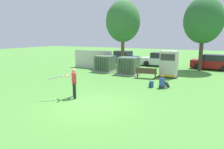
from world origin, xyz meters
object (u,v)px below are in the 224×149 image
transformer_mid_west (128,66)px  seated_spectator (163,83)px  backpack (151,84)px  parked_car_right_of_center (212,63)px  sports_ball (55,100)px  batter (73,82)px  parked_car_left_of_center (159,60)px  park_bench (146,72)px  transformer_west (105,64)px  parked_car_leftmost (122,57)px  generator_enclosure (169,64)px

transformer_mid_west → seated_spectator: transformer_mid_west is taller
backpack → parked_car_right_of_center: (3.51, 10.69, 0.54)m
seated_spectator → sports_ball: bearing=-129.7°
batter → parked_car_left_of_center: (1.04, 15.10, -0.22)m
batter → seated_spectator: batter is taller
park_bench → parked_car_right_of_center: (4.81, 7.93, 0.22)m
parked_car_left_of_center → parked_car_right_of_center: 5.79m
transformer_west → transformer_mid_west: (2.69, -0.24, 0.00)m
transformer_mid_west → park_bench: size_ratio=1.14×
park_bench → sports_ball: size_ratio=20.40×
batter → parked_car_right_of_center: batter is taller
sports_ball → parked_car_leftmost: parked_car_leftmost is taller
transformer_west → parked_car_left_of_center: bearing=59.5°
sports_ball → generator_enclosure: bearing=67.2°
batter → parked_car_left_of_center: batter is taller
transformer_west → generator_enclosure: generator_enclosure is taller
batter → backpack: bearing=53.9°
generator_enclosure → sports_ball: 10.69m
batter → parked_car_right_of_center: (6.82, 15.23, -0.22)m
seated_spectator → parked_car_right_of_center: bearing=75.5°
transformer_west → seated_spectator: 7.92m
generator_enclosure → parked_car_leftmost: (-7.65, 6.78, -0.38)m
generator_enclosure → park_bench: (-1.53, -1.57, -0.60)m
transformer_mid_west → generator_enclosure: 3.69m
park_bench → parked_car_leftmost: (-6.12, 8.36, 0.22)m
transformer_west → park_bench: size_ratio=1.14×
parked_car_leftmost → backpack: bearing=-56.3°
backpack → generator_enclosure: bearing=87.0°
seated_spectator → parked_car_leftmost: size_ratio=0.22×
parked_car_left_of_center → parked_car_right_of_center: same height
backpack → parked_car_leftmost: 13.37m
parked_car_leftmost → parked_car_left_of_center: same height
seated_spectator → transformer_mid_west: bearing=138.9°
sports_ball → parked_car_left_of_center: bearing=84.3°
transformer_west → parked_car_leftmost: size_ratio=0.48×
parked_car_left_of_center → parked_car_right_of_center: size_ratio=0.99×
transformer_west → parked_car_left_of_center: 7.53m
seated_spectator → parked_car_left_of_center: size_ratio=0.22×
transformer_mid_west → parked_car_right_of_center: size_ratio=0.48×
seated_spectator → generator_enclosure: bearing=97.7°
transformer_west → backpack: size_ratio=4.77×
sports_ball → parked_car_right_of_center: parked_car_right_of_center is taller
batter → parked_car_leftmost: batter is taller
transformer_west → batter: 9.05m
parked_car_right_of_center → seated_spectator: bearing=-104.5°
generator_enclosure → transformer_mid_west: bearing=-172.2°
batter → transformer_mid_west: bearing=90.6°
backpack → parked_car_right_of_center: bearing=71.8°
transformer_mid_west → seated_spectator: size_ratio=2.18×
transformer_mid_west → parked_car_left_of_center: 6.82m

